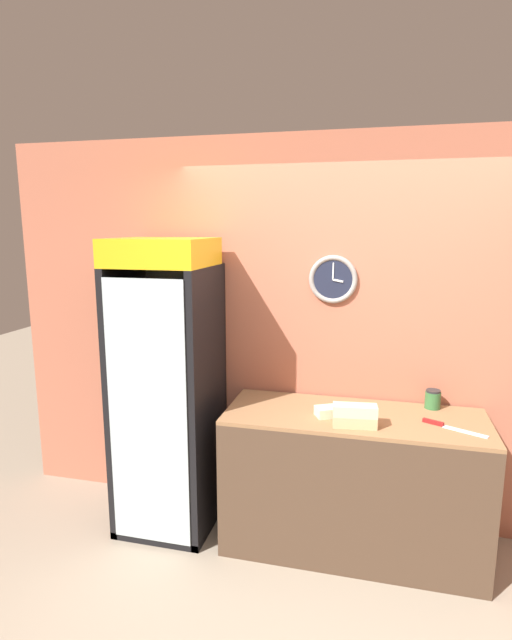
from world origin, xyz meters
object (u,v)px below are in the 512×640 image
object	(u,v)px
sandwich_stack_middle	(355,410)
condiment_jar	(433,399)
beverage_cooler	(170,374)
sandwich_stack_bottom	(355,421)
sandwich_flat_left	(334,411)
chefs_knife	(445,426)

from	to	relation	value
sandwich_stack_middle	condiment_jar	size ratio (longest dim) A/B	2.16
beverage_cooler	condiment_jar	world-z (taller)	beverage_cooler
beverage_cooler	sandwich_stack_bottom	bearing A→B (deg)	-9.94
sandwich_stack_bottom	sandwich_flat_left	xyz separation A→B (m)	(-0.13, 0.14, -0.00)
sandwich_stack_middle	chefs_knife	size ratio (longest dim) A/B	0.75
beverage_cooler	sandwich_stack_middle	size ratio (longest dim) A/B	7.53
sandwich_stack_bottom	sandwich_flat_left	world-z (taller)	sandwich_stack_bottom
beverage_cooler	sandwich_stack_bottom	xyz separation A→B (m)	(1.27, -0.22, -0.13)
chefs_knife	condiment_jar	world-z (taller)	condiment_jar
beverage_cooler	condiment_jar	xyz separation A→B (m)	(1.75, 0.21, -0.11)
beverage_cooler	condiment_jar	bearing A→B (deg)	6.76
sandwich_flat_left	condiment_jar	distance (m)	0.68
sandwich_flat_left	chefs_knife	size ratio (longest dim) A/B	0.72
sandwich_flat_left	beverage_cooler	bearing A→B (deg)	176.03
sandwich_stack_bottom	condiment_jar	xyz separation A→B (m)	(0.48, 0.43, 0.03)
beverage_cooler	sandwich_flat_left	xyz separation A→B (m)	(1.14, -0.08, -0.14)
sandwich_flat_left	chefs_knife	distance (m)	0.66
sandwich_stack_bottom	chefs_knife	world-z (taller)	sandwich_stack_bottom
sandwich_stack_middle	beverage_cooler	bearing A→B (deg)	170.06
sandwich_stack_bottom	chefs_knife	distance (m)	0.54
sandwich_stack_middle	condiment_jar	xyz separation A→B (m)	(0.48, 0.43, -0.04)
condiment_jar	sandwich_stack_bottom	bearing A→B (deg)	-137.99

